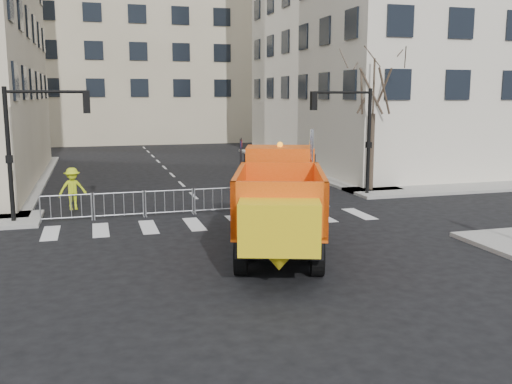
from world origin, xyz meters
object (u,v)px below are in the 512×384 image
object	(u,v)px
plow_truck	(280,199)
cop_c	(292,202)
worker	(73,189)
newspaper_box	(304,194)
cop_a	(280,200)
cop_b	(290,201)

from	to	relation	value
plow_truck	cop_c	bearing A→B (deg)	-6.57
worker	newspaper_box	world-z (taller)	worker
cop_a	newspaper_box	xyz separation A→B (m)	(1.77, 1.91, -0.16)
cop_b	newspaper_box	world-z (taller)	cop_b
newspaper_box	plow_truck	bearing A→B (deg)	-95.22
cop_c	newspaper_box	xyz separation A→B (m)	(1.46, 2.49, -0.19)
cop_a	cop_b	size ratio (longest dim) A/B	1.02
cop_a	newspaper_box	distance (m)	2.61
cop_a	newspaper_box	world-z (taller)	cop_a
newspaper_box	cop_a	bearing A→B (deg)	-110.77
plow_truck	cop_b	xyz separation A→B (m)	(1.87, 4.23, -0.90)
cop_c	worker	size ratio (longest dim) A/B	0.97
cop_b	worker	distance (m)	9.49
plow_truck	cop_b	size ratio (longest dim) A/B	6.20
cop_b	newspaper_box	bearing A→B (deg)	-104.93
cop_c	cop_a	bearing A→B (deg)	-120.00
cop_b	cop_c	bearing A→B (deg)	96.97
plow_truck	worker	bearing A→B (deg)	56.82
cop_a	cop_c	world-z (taller)	cop_c
worker	newspaper_box	size ratio (longest dim) A/B	1.67
cop_c	cop_b	bearing A→B (deg)	-159.83
plow_truck	newspaper_box	bearing A→B (deg)	-8.69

